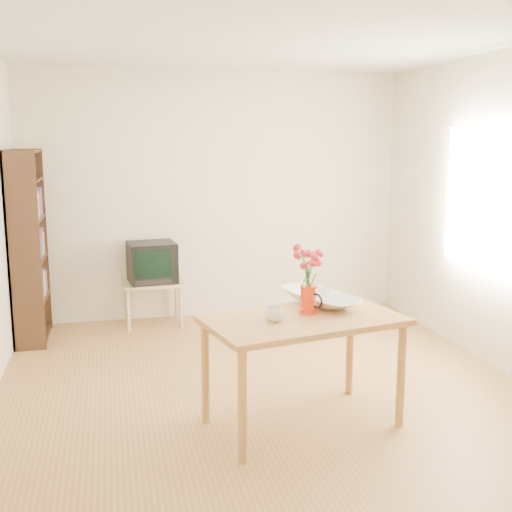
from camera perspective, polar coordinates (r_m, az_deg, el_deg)
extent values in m
plane|color=olive|center=(4.99, 0.79, -11.99)|extent=(4.50, 4.50, 0.00)
plane|color=white|center=(4.66, 0.87, 19.03)|extent=(4.50, 4.50, 0.00)
plane|color=beige|center=(6.84, -3.68, 5.41)|extent=(4.00, 0.00, 4.00)
plane|color=beige|center=(2.56, 12.93, -3.65)|extent=(4.00, 0.00, 4.00)
plane|color=beige|center=(5.48, 21.64, 3.39)|extent=(0.00, 4.50, 4.50)
plane|color=white|center=(5.70, 19.84, 4.77)|extent=(0.00, 1.30, 1.30)
cube|color=#9C6B35|center=(4.24, 4.23, -5.69)|extent=(1.40, 0.98, 0.04)
cylinder|color=#9C6B35|center=(3.87, -1.23, -13.23)|extent=(0.06, 0.06, 0.71)
cylinder|color=#9C6B35|center=(4.43, 12.77, -10.34)|extent=(0.06, 0.06, 0.71)
cylinder|color=#9C6B35|center=(4.39, -4.52, -10.29)|extent=(0.06, 0.06, 0.71)
cylinder|color=#9C6B35|center=(4.89, 8.35, -8.15)|extent=(0.06, 0.06, 0.71)
cube|color=tan|center=(6.62, -9.18, -2.38)|extent=(0.60, 0.45, 0.03)
cylinder|color=tan|center=(6.49, -11.31, -4.81)|extent=(0.04, 0.04, 0.43)
cylinder|color=tan|center=(6.52, -6.73, -4.60)|extent=(0.04, 0.04, 0.43)
cylinder|color=tan|center=(6.85, -11.41, -4.00)|extent=(0.04, 0.04, 0.43)
cylinder|color=tan|center=(6.88, -7.07, -3.81)|extent=(0.04, 0.04, 0.43)
cube|color=black|center=(6.02, -19.92, 0.24)|extent=(0.28, 0.02, 1.80)
cube|color=black|center=(6.68, -19.25, 1.25)|extent=(0.28, 0.03, 1.80)
cube|color=black|center=(6.37, -20.75, 0.72)|extent=(0.02, 0.70, 1.80)
cube|color=black|center=(6.55, -19.10, -6.66)|extent=(0.27, 0.65, 0.02)
cube|color=black|center=(6.45, -19.29, -3.61)|extent=(0.27, 0.65, 0.02)
cube|color=black|center=(6.37, -19.50, -0.29)|extent=(0.27, 0.65, 0.02)
cube|color=black|center=(6.32, -19.71, 3.10)|extent=(0.27, 0.65, 0.02)
cube|color=black|center=(6.28, -19.92, 6.35)|extent=(0.27, 0.65, 0.02)
cube|color=black|center=(6.27, -20.07, 8.72)|extent=(0.27, 0.65, 0.02)
cylinder|color=red|center=(4.30, 4.68, -3.94)|extent=(0.11, 0.11, 0.18)
cylinder|color=red|center=(4.32, 4.67, -4.94)|extent=(0.13, 0.13, 0.02)
cylinder|color=red|center=(4.28, 4.70, -2.73)|extent=(0.12, 0.12, 0.01)
cone|color=red|center=(4.24, 4.54, -3.19)|extent=(0.07, 0.08, 0.06)
torus|color=black|center=(4.36, 4.91, -3.61)|extent=(0.07, 0.10, 0.10)
imported|color=white|center=(4.12, 1.64, -5.19)|extent=(0.13, 0.13, 0.09)
imported|color=white|center=(4.53, 5.74, -1.55)|extent=(0.59, 0.59, 0.44)
imported|color=white|center=(4.52, 5.25, -2.08)|extent=(0.09, 0.09, 0.07)
imported|color=white|center=(4.57, 6.18, -2.03)|extent=(0.08, 0.08, 0.06)
cube|color=black|center=(6.58, -9.24, -0.54)|extent=(0.50, 0.47, 0.40)
cube|color=black|center=(6.65, -9.29, -0.25)|extent=(0.35, 0.27, 0.28)
cube|color=black|center=(6.36, -9.11, -0.73)|extent=(0.36, 0.05, 0.28)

